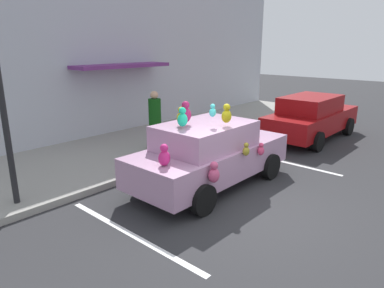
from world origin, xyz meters
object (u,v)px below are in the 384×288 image
at_px(plush_covered_car, 209,153).
at_px(teddy_bear_on_sidewalk, 197,131).
at_px(parked_sedan_behind, 311,117).
at_px(pedestrian_near_shopfront, 155,122).

relative_size(plush_covered_car, teddy_bear_on_sidewalk, 6.11).
xyz_separation_m(plush_covered_car, parked_sedan_behind, (5.77, 0.05, -0.01)).
relative_size(teddy_bear_on_sidewalk, pedestrian_near_shopfront, 0.39).
bearing_deg(parked_sedan_behind, plush_covered_car, -179.54).
height_order(teddy_bear_on_sidewalk, pedestrian_near_shopfront, pedestrian_near_shopfront).
bearing_deg(teddy_bear_on_sidewalk, plush_covered_car, -134.12).
distance_m(parked_sedan_behind, teddy_bear_on_sidewalk, 4.15).
height_order(plush_covered_car, teddy_bear_on_sidewalk, plush_covered_car).
distance_m(parked_sedan_behind, pedestrian_near_shopfront, 5.60).
distance_m(teddy_bear_on_sidewalk, pedestrian_near_shopfront, 1.62).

